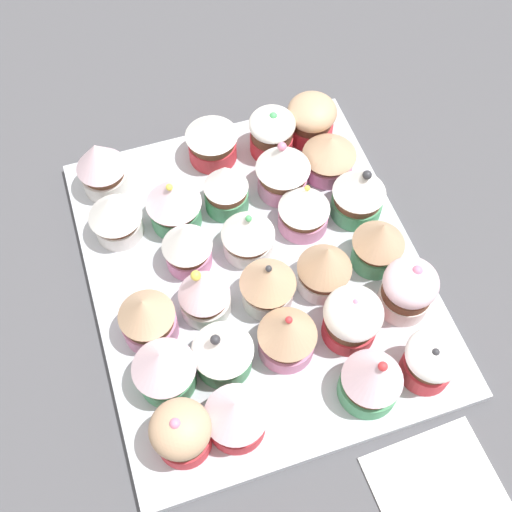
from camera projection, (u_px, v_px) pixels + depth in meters
The scene contains 30 objects.
ground_plane at pixel (256, 280), 75.76cm from camera, with size 180.00×180.00×3.00cm, color #4C4C51.
baking_tray at pixel (256, 272), 73.95cm from camera, with size 43.68×36.99×1.20cm.
cupcake_0 at pixel (101, 166), 75.90cm from camera, with size 5.98×5.98×7.76cm.
cupcake_1 at pixel (115, 215), 72.85cm from camera, with size 6.16×6.16×6.87cm.
cupcake_2 at pixel (147, 317), 66.41cm from camera, with size 5.95×5.95×7.22cm.
cupcake_3 at pixel (164, 368), 63.29cm from camera, with size 6.46×6.46×7.48cm.
cupcake_4 at pixel (181, 433), 60.38cm from camera, with size 5.89×5.89×7.32cm.
cupcake_5 at pixel (174, 202), 73.50cm from camera, with size 6.45×6.45×7.60cm.
cupcake_6 at pixel (187, 244), 70.65cm from camera, with size 5.66×5.66×7.28cm.
cupcake_7 at pixel (204, 293), 67.88cm from camera, with size 5.58×5.58×7.42cm.
cupcake_8 at pixel (223, 350), 64.52cm from camera, with size 6.38×6.38×7.36cm.
cupcake_9 at pixel (236, 415), 60.95cm from camera, with size 6.24×6.24×7.47cm.
cupcake_10 at pixel (210, 138), 78.49cm from camera, with size 6.50×6.50×7.18cm.
cupcake_11 at pixel (226, 187), 74.67cm from camera, with size 5.28×5.28×7.47cm.
cupcake_12 at pixel (246, 233), 71.66cm from camera, with size 6.12×6.12×7.24cm.
cupcake_13 at pixel (269, 283), 68.23cm from camera, with size 6.12×6.12×7.52cm.
cupcake_14 at pixel (285, 335), 65.26cm from camera, with size 6.17×6.17×7.60cm.
cupcake_15 at pixel (272, 132), 79.54cm from camera, with size 5.78×5.78×6.66cm.
cupcake_16 at pixel (283, 168), 75.61cm from camera, with size 6.55×6.55×8.29cm.
cupcake_17 at pixel (304, 208), 73.74cm from camera, with size 6.02×6.02×6.69cm.
cupcake_18 at pixel (325, 266), 69.25cm from camera, with size 6.04×6.04×7.45cm.
cupcake_19 at pixel (352, 318), 66.39cm from camera, with size 6.24×6.24×7.21cm.
cupcake_20 at pixel (372, 378), 62.72cm from camera, with size 6.16×6.16×8.21cm.
cupcake_21 at pixel (311, 118), 80.81cm from camera, with size 6.23×6.23×6.16cm.
cupcake_22 at pixel (329, 154), 77.80cm from camera, with size 6.63×6.63×6.23cm.
cupcake_23 at pixel (359, 192), 74.09cm from camera, with size 6.24×6.24×8.13cm.
cupcake_24 at pixel (379, 242), 70.55cm from camera, with size 5.85×5.85×7.58cm.
cupcake_25 at pixel (408, 289), 68.03cm from camera, with size 5.92×5.92×7.58cm.
cupcake_26 at pixel (431, 360), 64.25cm from camera, with size 5.80×5.80×6.77cm.
napkin at pixel (448, 510), 61.14cm from camera, with size 14.88×12.11×0.60cm, color white.
Camera 1 is at (34.00, -11.24, 65.33)cm, focal length 45.03 mm.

